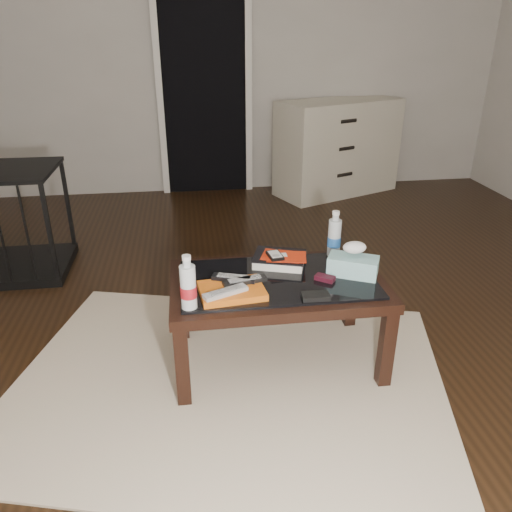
{
  "coord_description": "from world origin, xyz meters",
  "views": [
    {
      "loc": [
        -0.6,
        -2.5,
        1.53
      ],
      "look_at": [
        -0.31,
        -0.39,
        0.55
      ],
      "focal_mm": 35.0,
      "sensor_mm": 36.0,
      "label": 1
    }
  ],
  "objects_px": {
    "coffee_table": "(277,290)",
    "water_bottle_left": "(188,282)",
    "textbook": "(279,259)",
    "tissue_box": "(353,266)",
    "water_bottle_right": "(335,233)",
    "dresser": "(337,148)"
  },
  "relations": [
    {
      "from": "coffee_table",
      "to": "tissue_box",
      "type": "distance_m",
      "value": 0.37
    },
    {
      "from": "coffee_table",
      "to": "textbook",
      "type": "distance_m",
      "value": 0.18
    },
    {
      "from": "coffee_table",
      "to": "water_bottle_left",
      "type": "distance_m",
      "value": 0.5
    },
    {
      "from": "textbook",
      "to": "water_bottle_left",
      "type": "relative_size",
      "value": 1.05
    },
    {
      "from": "coffee_table",
      "to": "textbook",
      "type": "xyz_separation_m",
      "value": [
        0.04,
        0.15,
        0.09
      ]
    },
    {
      "from": "coffee_table",
      "to": "tissue_box",
      "type": "relative_size",
      "value": 4.35
    },
    {
      "from": "dresser",
      "to": "water_bottle_left",
      "type": "relative_size",
      "value": 5.46
    },
    {
      "from": "coffee_table",
      "to": "dresser",
      "type": "height_order",
      "value": "dresser"
    },
    {
      "from": "water_bottle_right",
      "to": "tissue_box",
      "type": "height_order",
      "value": "water_bottle_right"
    },
    {
      "from": "coffee_table",
      "to": "water_bottle_right",
      "type": "xyz_separation_m",
      "value": [
        0.33,
        0.22,
        0.18
      ]
    },
    {
      "from": "water_bottle_right",
      "to": "textbook",
      "type": "bearing_deg",
      "value": -167.63
    },
    {
      "from": "coffee_table",
      "to": "water_bottle_right",
      "type": "relative_size",
      "value": 4.2
    },
    {
      "from": "textbook",
      "to": "tissue_box",
      "type": "relative_size",
      "value": 1.09
    },
    {
      "from": "coffee_table",
      "to": "water_bottle_left",
      "type": "relative_size",
      "value": 4.2
    },
    {
      "from": "tissue_box",
      "to": "coffee_table",
      "type": "bearing_deg",
      "value": -155.44
    },
    {
      "from": "coffee_table",
      "to": "dresser",
      "type": "bearing_deg",
      "value": 68.06
    },
    {
      "from": "water_bottle_left",
      "to": "water_bottle_right",
      "type": "distance_m",
      "value": 0.86
    },
    {
      "from": "textbook",
      "to": "water_bottle_left",
      "type": "bearing_deg",
      "value": -123.04
    },
    {
      "from": "water_bottle_right",
      "to": "tissue_box",
      "type": "bearing_deg",
      "value": -83.07
    },
    {
      "from": "textbook",
      "to": "water_bottle_left",
      "type": "distance_m",
      "value": 0.59
    },
    {
      "from": "coffee_table",
      "to": "tissue_box",
      "type": "bearing_deg",
      "value": -1.68
    },
    {
      "from": "dresser",
      "to": "tissue_box",
      "type": "xyz_separation_m",
      "value": [
        -0.73,
        -2.7,
        0.06
      ]
    }
  ]
}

